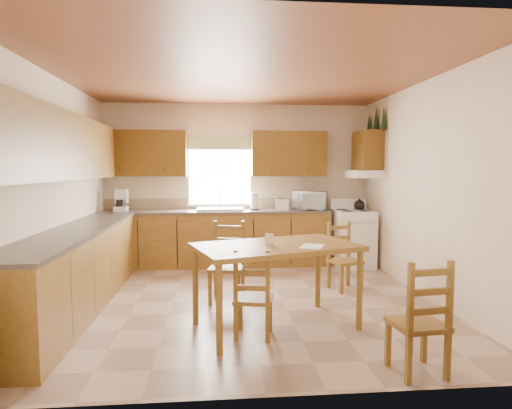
{
  "coord_description": "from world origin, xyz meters",
  "views": [
    {
      "loc": [
        -0.33,
        -5.11,
        1.61
      ],
      "look_at": [
        0.15,
        0.3,
        1.15
      ],
      "focal_mm": 30.0,
      "sensor_mm": 36.0,
      "label": 1
    }
  ],
  "objects": [
    {
      "name": "floor",
      "position": [
        0.0,
        0.0,
        0.0
      ],
      "size": [
        4.5,
        4.5,
        0.0
      ],
      "primitive_type": "plane",
      "color": "tan",
      "rests_on": "ground"
    },
    {
      "name": "ceiling",
      "position": [
        0.0,
        0.0,
        2.7
      ],
      "size": [
        4.5,
        4.5,
        0.0
      ],
      "primitive_type": "plane",
      "color": "brown",
      "rests_on": "floor"
    },
    {
      "name": "wall_left",
      "position": [
        -2.25,
        0.0,
        1.35
      ],
      "size": [
        4.5,
        4.5,
        0.0
      ],
      "primitive_type": "plane",
      "color": "beige",
      "rests_on": "floor"
    },
    {
      "name": "wall_right",
      "position": [
        2.25,
        0.0,
        1.35
      ],
      "size": [
        4.5,
        4.5,
        0.0
      ],
      "primitive_type": "plane",
      "color": "beige",
      "rests_on": "floor"
    },
    {
      "name": "wall_back",
      "position": [
        0.0,
        2.25,
        1.35
      ],
      "size": [
        4.5,
        4.5,
        0.0
      ],
      "primitive_type": "plane",
      "color": "beige",
      "rests_on": "floor"
    },
    {
      "name": "wall_front",
      "position": [
        0.0,
        -2.25,
        1.35
      ],
      "size": [
        4.5,
        4.5,
        0.0
      ],
      "primitive_type": "plane",
      "color": "beige",
      "rests_on": "floor"
    },
    {
      "name": "lower_cab_back",
      "position": [
        -0.38,
        1.95,
        0.44
      ],
      "size": [
        3.75,
        0.6,
        0.88
      ],
      "primitive_type": "cube",
      "color": "brown",
      "rests_on": "floor"
    },
    {
      "name": "lower_cab_left",
      "position": [
        -1.95,
        -0.15,
        0.44
      ],
      "size": [
        0.6,
        3.6,
        0.88
      ],
      "primitive_type": "cube",
      "color": "brown",
      "rests_on": "floor"
    },
    {
      "name": "counter_back",
      "position": [
        -0.38,
        1.95,
        0.9
      ],
      "size": [
        3.75,
        0.63,
        0.04
      ],
      "primitive_type": "cube",
      "color": "#4F4740",
      "rests_on": "lower_cab_back"
    },
    {
      "name": "counter_left",
      "position": [
        -1.95,
        -0.15,
        0.9
      ],
      "size": [
        0.63,
        3.6,
        0.04
      ],
      "primitive_type": "cube",
      "color": "#4F4740",
      "rests_on": "lower_cab_left"
    },
    {
      "name": "backsplash",
      "position": [
        -0.38,
        2.24,
        1.01
      ],
      "size": [
        3.75,
        0.01,
        0.18
      ],
      "primitive_type": "cube",
      "color": "#967C5F",
      "rests_on": "counter_back"
    },
    {
      "name": "upper_cab_back_left",
      "position": [
        -1.55,
        2.08,
        1.85
      ],
      "size": [
        1.41,
        0.33,
        0.75
      ],
      "primitive_type": "cube",
      "color": "brown",
      "rests_on": "wall_back"
    },
    {
      "name": "upper_cab_back_right",
      "position": [
        0.86,
        2.08,
        1.85
      ],
      "size": [
        1.25,
        0.33,
        0.75
      ],
      "primitive_type": "cube",
      "color": "brown",
      "rests_on": "wall_back"
    },
    {
      "name": "upper_cab_left",
      "position": [
        -2.08,
        -0.15,
        1.85
      ],
      "size": [
        0.33,
        3.6,
        0.75
      ],
      "primitive_type": "cube",
      "color": "brown",
      "rests_on": "wall_left"
    },
    {
      "name": "upper_cab_stove",
      "position": [
        2.08,
        1.65,
        1.9
      ],
      "size": [
        0.33,
        0.62,
        0.62
      ],
      "primitive_type": "cube",
      "color": "brown",
      "rests_on": "wall_right"
    },
    {
      "name": "range_hood",
      "position": [
        2.03,
        1.65,
        1.52
      ],
      "size": [
        0.44,
        0.62,
        0.12
      ],
      "primitive_type": "cube",
      "color": "white",
      "rests_on": "wall_right"
    },
    {
      "name": "window_frame",
      "position": [
        -0.3,
        2.22,
        1.55
      ],
      "size": [
        1.13,
        0.02,
        1.18
      ],
      "primitive_type": "cube",
      "color": "white",
      "rests_on": "wall_back"
    },
    {
      "name": "window_pane",
      "position": [
        -0.3,
        2.21,
        1.55
      ],
      "size": [
        1.05,
        0.01,
        1.1
      ],
      "primitive_type": "cube",
      "color": "white",
      "rests_on": "wall_back"
    },
    {
      "name": "window_valance",
      "position": [
        -0.3,
        2.19,
        2.05
      ],
      "size": [
        1.19,
        0.01,
        0.24
      ],
      "primitive_type": "cube",
      "color": "#547840",
      "rests_on": "wall_back"
    },
    {
      "name": "sink_basin",
      "position": [
        -0.3,
        1.95,
        0.94
      ],
      "size": [
        0.75,
        0.45,
        0.04
      ],
      "primitive_type": "cube",
      "color": "silver",
      "rests_on": "counter_back"
    },
    {
      "name": "pine_decal_a",
      "position": [
        2.21,
        1.33,
        2.38
      ],
      "size": [
        0.22,
        0.22,
        0.36
      ],
      "primitive_type": "cone",
      "color": "black",
      "rests_on": "wall_right"
    },
    {
      "name": "pine_decal_b",
      "position": [
        2.21,
        1.65,
        2.42
      ],
      "size": [
        0.22,
        0.22,
        0.36
      ],
      "primitive_type": "cone",
      "color": "black",
      "rests_on": "wall_right"
    },
    {
      "name": "pine_decal_c",
      "position": [
        2.21,
        1.97,
        2.38
      ],
      "size": [
        0.22,
        0.22,
        0.36
      ],
      "primitive_type": "cone",
      "color": "black",
      "rests_on": "wall_right"
    },
    {
      "name": "stove",
      "position": [
        1.88,
        1.68,
        0.45
      ],
      "size": [
        0.62,
        0.64,
        0.91
      ],
      "primitive_type": "cube",
      "rotation": [
        0.0,
        0.0,
        -0.01
      ],
      "color": "white",
      "rests_on": "floor"
    },
    {
      "name": "coffeemaker",
      "position": [
        -1.9,
        1.94,
        1.09
      ],
      "size": [
        0.23,
        0.26,
        0.33
      ],
      "primitive_type": "cube",
      "rotation": [
        0.0,
        0.0,
        -0.15
      ],
      "color": "white",
      "rests_on": "counter_back"
    },
    {
      "name": "paper_towel",
      "position": [
        0.27,
        1.96,
        1.07
      ],
      "size": [
        0.15,
        0.15,
        0.29
      ],
      "primitive_type": "cylinder",
      "rotation": [
        0.0,
        0.0,
        0.25
      ],
      "color": "white",
      "rests_on": "counter_back"
    },
    {
      "name": "toaster",
      "position": [
        0.73,
        1.91,
        1.01
      ],
      "size": [
        0.24,
        0.17,
        0.18
      ],
      "primitive_type": "cube",
      "rotation": [
        0.0,
        0.0,
        -0.16
      ],
      "color": "white",
      "rests_on": "counter_back"
    },
    {
      "name": "microwave",
      "position": [
        1.21,
        1.93,
        1.07
      ],
      "size": [
        0.61,
        0.52,
        0.31
      ],
      "primitive_type": "imported",
      "rotation": [
        0.0,
        0.0,
        -0.36
      ],
      "color": "white",
      "rests_on": "counter_back"
    },
    {
      "name": "dining_table",
      "position": [
        0.25,
        -0.92,
        0.42
      ],
      "size": [
        1.79,
        1.35,
        0.85
      ],
      "primitive_type": "cube",
      "rotation": [
        0.0,
        0.0,
        0.31
      ],
      "color": "brown",
      "rests_on": "floor"
    },
    {
      "name": "chair_near_left",
      "position": [
        -0.0,
        -1.13,
        0.43
      ],
      "size": [
        0.42,
        0.41,
        0.85
      ],
      "primitive_type": "cube",
      "rotation": [
        0.0,
        0.0,
        2.94
      ],
      "color": "brown",
      "rests_on": "floor"
    },
    {
      "name": "chair_near_right",
      "position": [
        1.21,
        -1.99,
        0.46
      ],
      "size": [
        0.42,
        0.41,
        0.92
      ],
      "primitive_type": "cube",
      "rotation": [
        0.0,
        0.0,
        3.25
      ],
      "color": "brown",
      "rests_on": "floor"
    },
    {
      "name": "chair_far_left",
      "position": [
        -0.23,
        -0.04,
        0.48
      ],
      "size": [
        0.47,
        0.46,
        0.96
      ],
      "primitive_type": "cube",
      "rotation": [
        0.0,
        0.0,
        -0.21
      ],
      "color": "brown",
      "rests_on": "floor"
    },
    {
      "name": "chair_far_right",
      "position": [
        1.34,
        0.34,
        0.44
      ],
      "size": [
        0.47,
        0.45,
        0.89
      ],
      "primitive_type": "cube",
      "rotation": [
        0.0,
        0.0,
        0.32
      ],
      "color": "brown",
      "rests_on": "floor"
    },
    {
      "name": "table_paper",
      "position": [
        0.58,
        -1.06,
        0.85
      ],
      "size": [
        0.3,
        0.33,
        0.0
      ],
      "primitive_type": "cube",
      "rotation": [
        0.0,
        0.0,
        -0.44
      ],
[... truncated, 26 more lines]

